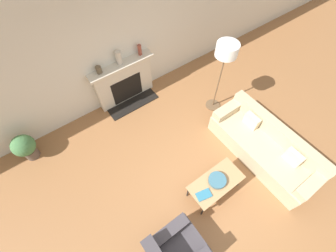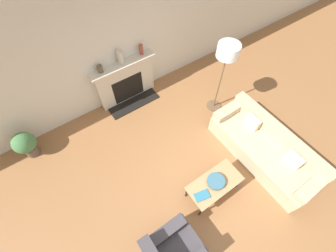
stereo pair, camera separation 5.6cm
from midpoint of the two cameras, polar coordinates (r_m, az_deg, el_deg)
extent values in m
plane|color=#99663D|center=(4.57, 10.81, -15.41)|extent=(18.00, 18.00, 0.00)
cube|color=silver|center=(4.95, -12.53, 20.08)|extent=(18.00, 0.06, 2.90)
cube|color=beige|center=(5.42, -11.33, 10.82)|extent=(1.38, 0.20, 1.01)
cube|color=black|center=(5.46, -10.65, 9.31)|extent=(0.76, 0.04, 0.66)
cube|color=black|center=(5.60, -9.10, 5.65)|extent=(1.24, 0.40, 0.02)
cube|color=beige|center=(5.04, -12.18, 14.86)|extent=(1.50, 0.28, 0.05)
cube|color=tan|center=(4.96, 22.22, -5.60)|extent=(0.82, 2.25, 0.41)
cube|color=tan|center=(4.86, 25.95, -1.44)|extent=(0.20, 2.25, 0.33)
cube|color=tan|center=(4.96, 14.89, 4.17)|extent=(0.75, 0.22, 0.17)
cube|color=tan|center=(4.69, 32.46, -12.34)|extent=(0.75, 0.22, 0.17)
cube|color=beige|center=(4.85, 20.14, 1.29)|extent=(0.12, 0.32, 0.28)
cube|color=beige|center=(4.71, 28.93, -6.96)|extent=(0.12, 0.32, 0.28)
cube|color=#423D42|center=(4.07, 2.15, -29.21)|extent=(0.80, 0.74, 0.43)
cube|color=#423D42|center=(3.80, -0.53, -25.44)|extent=(0.72, 0.18, 0.16)
cube|color=tan|center=(4.18, 11.76, -13.86)|extent=(1.00, 0.49, 0.03)
cylinder|color=black|center=(4.22, 8.38, -20.57)|extent=(0.03, 0.03, 0.40)
cylinder|color=black|center=(4.53, 17.41, -13.21)|extent=(0.03, 0.03, 0.40)
cylinder|color=black|center=(4.28, 4.68, -16.37)|extent=(0.03, 0.03, 0.40)
cylinder|color=black|center=(4.59, 13.80, -9.53)|extent=(0.03, 0.03, 0.40)
cylinder|color=#38667A|center=(4.16, 11.92, -13.51)|extent=(0.11, 0.11, 0.02)
cylinder|color=#38667A|center=(4.12, 12.02, -13.31)|extent=(0.31, 0.31, 0.06)
cube|color=teal|center=(4.04, 8.67, -16.92)|extent=(0.28, 0.21, 0.02)
cylinder|color=brown|center=(5.59, 10.99, 5.25)|extent=(0.34, 0.34, 0.03)
cylinder|color=brown|center=(5.03, 12.41, 10.78)|extent=(0.03, 0.03, 1.51)
cylinder|color=white|center=(4.49, 14.42, 18.28)|extent=(0.43, 0.43, 0.25)
cylinder|color=brown|center=(4.89, -17.49, 13.46)|extent=(0.12, 0.12, 0.15)
cylinder|color=beige|center=(4.95, -12.72, 16.57)|extent=(0.12, 0.12, 0.31)
cylinder|color=brown|center=(5.13, -7.54, 18.61)|extent=(0.08, 0.08, 0.24)
cylinder|color=brown|center=(5.47, -31.65, -5.83)|extent=(0.26, 0.26, 0.23)
sphere|color=#477A47|center=(5.24, -33.14, -4.18)|extent=(0.44, 0.44, 0.44)
camera|label=1|loc=(0.03, -90.35, -0.52)|focal=24.00mm
camera|label=2|loc=(0.03, 89.65, 0.52)|focal=24.00mm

